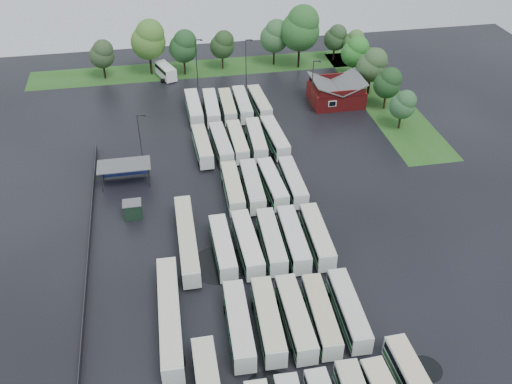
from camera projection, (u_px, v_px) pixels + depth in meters
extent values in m
plane|color=black|center=(258.00, 260.00, 76.17)|extent=(160.00, 160.00, 0.00)
cube|color=maroon|center=(336.00, 95.00, 113.09)|extent=(10.00, 8.00, 3.40)
cube|color=#4C4F51|center=(325.00, 84.00, 111.20)|extent=(5.07, 8.60, 2.19)
cube|color=#4C4F51|center=(349.00, 82.00, 111.96)|extent=(5.07, 8.60, 2.19)
cube|color=maroon|center=(343.00, 94.00, 108.61)|extent=(9.00, 0.20, 1.20)
cube|color=silver|center=(332.00, 104.00, 109.37)|extent=(1.60, 0.12, 1.20)
cylinder|color=#2D2D30|center=(102.00, 183.00, 88.05)|extent=(0.16, 0.16, 3.40)
cylinder|color=#2D2D30|center=(149.00, 178.00, 89.14)|extent=(0.16, 0.16, 3.40)
cylinder|color=#2D2D30|center=(102.00, 171.00, 90.61)|extent=(0.16, 0.16, 3.40)
cylinder|color=#2D2D30|center=(148.00, 167.00, 91.70)|extent=(0.16, 0.16, 3.40)
cube|color=#4C4F51|center=(124.00, 165.00, 88.83)|extent=(8.20, 4.20, 0.15)
cube|color=navy|center=(125.00, 169.00, 91.46)|extent=(7.60, 0.08, 2.60)
cube|color=black|center=(133.00, 210.00, 83.08)|extent=(2.50, 2.00, 2.50)
cube|color=#4C4F51|center=(132.00, 203.00, 82.32)|extent=(2.70, 2.20, 0.12)
cube|color=#224F18|center=(213.00, 68.00, 128.35)|extent=(80.00, 10.00, 0.01)
cube|color=#224F18|center=(383.00, 99.00, 115.58)|extent=(10.00, 50.00, 0.01)
cube|color=#2D2D30|center=(90.00, 238.00, 78.87)|extent=(0.10, 50.00, 1.20)
cube|color=silver|center=(239.00, 324.00, 64.72)|extent=(2.81, 11.69, 2.66)
cube|color=black|center=(239.00, 321.00, 64.41)|extent=(2.85, 11.23, 0.85)
cube|color=#095A1F|center=(239.00, 328.00, 65.06)|extent=(2.85, 11.46, 0.59)
cube|color=beige|center=(239.00, 316.00, 63.92)|extent=(2.70, 11.34, 0.12)
cylinder|color=black|center=(244.00, 358.00, 62.52)|extent=(2.47, 0.93, 0.93)
cylinder|color=black|center=(234.00, 309.00, 68.47)|extent=(2.47, 0.93, 0.93)
cube|color=silver|center=(268.00, 320.00, 65.23)|extent=(2.88, 11.67, 2.65)
cube|color=black|center=(268.00, 317.00, 64.92)|extent=(2.92, 11.21, 0.85)
cube|color=#1B652E|center=(268.00, 324.00, 65.57)|extent=(2.92, 11.44, 0.58)
cube|color=beige|center=(268.00, 312.00, 64.44)|extent=(2.77, 11.32, 0.12)
cylinder|color=black|center=(275.00, 354.00, 63.03)|extent=(2.46, 0.93, 0.93)
cylinder|color=black|center=(262.00, 305.00, 68.97)|extent=(2.46, 0.93, 0.93)
cube|color=silver|center=(295.00, 318.00, 65.55)|extent=(2.50, 11.66, 2.67)
cube|color=black|center=(296.00, 314.00, 65.24)|extent=(2.56, 11.20, 0.85)
cube|color=#1A5826|center=(295.00, 321.00, 65.89)|extent=(2.55, 11.43, 0.59)
cube|color=beige|center=(296.00, 309.00, 64.75)|extent=(2.40, 11.31, 0.12)
cylinder|color=black|center=(303.00, 351.00, 63.34)|extent=(2.48, 0.93, 0.93)
cylinder|color=black|center=(288.00, 302.00, 69.31)|extent=(2.48, 0.93, 0.93)
cube|color=silver|center=(321.00, 315.00, 65.95)|extent=(2.82, 11.26, 2.56)
cube|color=black|center=(321.00, 312.00, 65.65)|extent=(2.85, 10.82, 0.82)
cube|color=#125B29|center=(321.00, 319.00, 66.27)|extent=(2.85, 11.04, 0.56)
cube|color=#BFB58F|center=(322.00, 307.00, 65.18)|extent=(2.71, 10.92, 0.11)
cylinder|color=black|center=(329.00, 347.00, 63.83)|extent=(2.37, 0.89, 0.89)
cylinder|color=black|center=(312.00, 301.00, 69.55)|extent=(2.37, 0.89, 0.89)
cube|color=silver|center=(348.00, 310.00, 66.64)|extent=(2.72, 11.33, 2.58)
cube|color=black|center=(349.00, 306.00, 66.35)|extent=(2.76, 10.88, 0.83)
cube|color=#13652C|center=(348.00, 313.00, 66.97)|extent=(2.76, 11.11, 0.57)
cube|color=beige|center=(350.00, 301.00, 65.87)|extent=(2.62, 10.99, 0.11)
cylinder|color=black|center=(357.00, 341.00, 64.51)|extent=(2.39, 0.90, 0.90)
cylinder|color=black|center=(338.00, 295.00, 70.28)|extent=(2.39, 0.90, 0.90)
cube|color=silver|center=(223.00, 247.00, 75.73)|extent=(2.41, 11.14, 2.55)
cube|color=black|center=(223.00, 244.00, 75.44)|extent=(2.46, 10.70, 0.82)
cube|color=#125B22|center=(223.00, 250.00, 76.06)|extent=(2.46, 10.92, 0.56)
cube|color=silver|center=(222.00, 239.00, 74.97)|extent=(2.32, 10.81, 0.11)
cylinder|color=black|center=(227.00, 272.00, 73.62)|extent=(2.36, 0.89, 0.89)
cylinder|color=black|center=(220.00, 237.00, 79.32)|extent=(2.36, 0.89, 0.89)
cube|color=silver|center=(247.00, 244.00, 76.14)|extent=(2.70, 11.76, 2.68)
cube|color=black|center=(247.00, 241.00, 75.83)|extent=(2.75, 11.30, 0.86)
cube|color=#145D2A|center=(247.00, 247.00, 76.48)|extent=(2.74, 11.53, 0.59)
cube|color=silver|center=(247.00, 236.00, 75.33)|extent=(2.59, 11.41, 0.12)
cylinder|color=black|center=(252.00, 270.00, 73.91)|extent=(2.49, 0.94, 0.94)
cylinder|color=black|center=(243.00, 234.00, 79.92)|extent=(2.49, 0.94, 0.94)
cube|color=silver|center=(271.00, 241.00, 76.68)|extent=(2.70, 11.46, 2.61)
cube|color=black|center=(271.00, 238.00, 76.37)|extent=(2.75, 11.01, 0.84)
cube|color=#175E27|center=(271.00, 244.00, 77.01)|extent=(2.74, 11.24, 0.57)
cube|color=beige|center=(271.00, 233.00, 75.89)|extent=(2.60, 11.12, 0.11)
cylinder|color=black|center=(277.00, 266.00, 74.51)|extent=(2.42, 0.91, 0.91)
cylinder|color=black|center=(266.00, 232.00, 80.36)|extent=(2.42, 0.91, 0.91)
cube|color=silver|center=(293.00, 239.00, 77.00)|extent=(2.75, 11.73, 2.67)
cube|color=black|center=(293.00, 236.00, 76.69)|extent=(2.80, 11.27, 0.86)
cube|color=#085F20|center=(293.00, 242.00, 77.34)|extent=(2.79, 11.50, 0.59)
cube|color=silver|center=(294.00, 231.00, 76.19)|extent=(2.64, 11.38, 0.12)
cylinder|color=black|center=(300.00, 265.00, 74.78)|extent=(2.48, 0.93, 0.93)
cylinder|color=black|center=(287.00, 229.00, 80.76)|extent=(2.48, 0.93, 0.93)
cube|color=silver|center=(317.00, 236.00, 77.48)|extent=(2.78, 11.63, 2.65)
cube|color=black|center=(317.00, 233.00, 77.17)|extent=(2.83, 11.17, 0.85)
cube|color=#135F24|center=(317.00, 239.00, 77.82)|extent=(2.82, 11.40, 0.58)
cube|color=beige|center=(318.00, 228.00, 76.68)|extent=(2.68, 11.28, 0.12)
cylinder|color=black|center=(324.00, 261.00, 75.29)|extent=(2.46, 0.92, 0.92)
cylinder|color=black|center=(309.00, 227.00, 81.21)|extent=(2.46, 0.92, 0.92)
cube|color=silver|center=(233.00, 188.00, 86.83)|extent=(2.59, 11.39, 2.60)
cube|color=black|center=(233.00, 185.00, 86.53)|extent=(2.64, 10.94, 0.83)
cube|color=#0E6621|center=(233.00, 191.00, 87.17)|extent=(2.64, 11.17, 0.57)
cube|color=beige|center=(233.00, 181.00, 86.05)|extent=(2.49, 11.05, 0.11)
cylinder|color=black|center=(237.00, 209.00, 84.68)|extent=(2.41, 0.91, 0.91)
cylinder|color=black|center=(229.00, 182.00, 90.50)|extent=(2.41, 0.91, 0.91)
cube|color=silver|center=(252.00, 186.00, 87.20)|extent=(2.73, 11.60, 2.64)
cube|color=black|center=(252.00, 183.00, 86.89)|extent=(2.78, 11.14, 0.85)
cube|color=#0C6324|center=(252.00, 189.00, 87.54)|extent=(2.77, 11.37, 0.58)
cube|color=beige|center=(252.00, 179.00, 86.41)|extent=(2.63, 11.25, 0.12)
cylinder|color=black|center=(257.00, 207.00, 85.01)|extent=(2.45, 0.92, 0.92)
cylinder|color=black|center=(248.00, 180.00, 90.92)|extent=(2.45, 0.92, 0.92)
cube|color=silver|center=(272.00, 184.00, 87.84)|extent=(2.85, 11.33, 2.57)
cube|color=black|center=(272.00, 181.00, 87.54)|extent=(2.89, 10.88, 0.82)
cube|color=#07651D|center=(272.00, 187.00, 88.17)|extent=(2.89, 11.11, 0.57)
cube|color=silver|center=(272.00, 176.00, 87.06)|extent=(2.74, 10.99, 0.11)
cylinder|color=black|center=(277.00, 204.00, 85.70)|extent=(2.39, 0.90, 0.90)
cylinder|color=black|center=(268.00, 178.00, 91.46)|extent=(2.39, 0.90, 0.90)
cube|color=silver|center=(293.00, 182.00, 88.25)|extent=(2.36, 11.12, 2.55)
cube|color=black|center=(293.00, 179.00, 87.96)|extent=(2.42, 10.67, 0.81)
cube|color=#0D5522|center=(293.00, 185.00, 88.58)|extent=(2.41, 10.90, 0.56)
cube|color=silver|center=(293.00, 175.00, 87.49)|extent=(2.27, 10.78, 0.11)
cylinder|color=black|center=(298.00, 202.00, 86.14)|extent=(2.36, 0.89, 0.89)
cylinder|color=black|center=(287.00, 176.00, 91.84)|extent=(2.36, 0.89, 0.89)
cube|color=silver|center=(202.00, 146.00, 97.06)|extent=(2.63, 11.16, 2.54)
cube|color=black|center=(202.00, 143.00, 96.76)|extent=(2.68, 10.72, 0.81)
cube|color=#1A642D|center=(203.00, 149.00, 97.38)|extent=(2.67, 10.94, 0.56)
cube|color=beige|center=(202.00, 139.00, 96.29)|extent=(2.53, 10.83, 0.11)
cylinder|color=black|center=(205.00, 163.00, 94.95)|extent=(2.36, 0.89, 0.89)
cylinder|color=black|center=(201.00, 142.00, 100.64)|extent=(2.36, 0.89, 0.89)
cube|color=silver|center=(221.00, 144.00, 97.51)|extent=(2.83, 11.47, 2.61)
cube|color=black|center=(221.00, 141.00, 97.21)|extent=(2.87, 11.01, 0.83)
cube|color=#115520|center=(221.00, 147.00, 97.84)|extent=(2.87, 11.24, 0.57)
cube|color=beige|center=(221.00, 137.00, 96.73)|extent=(2.72, 11.12, 0.11)
cylinder|color=black|center=(224.00, 162.00, 95.35)|extent=(2.42, 0.91, 0.91)
cylinder|color=black|center=(219.00, 140.00, 101.18)|extent=(2.42, 0.91, 0.91)
cube|color=silver|center=(238.00, 142.00, 98.27)|extent=(2.34, 11.16, 2.56)
cube|color=black|center=(237.00, 139.00, 97.97)|extent=(2.40, 10.71, 0.82)
cube|color=#0A5E22|center=(238.00, 144.00, 98.59)|extent=(2.39, 10.93, 0.56)
cube|color=beige|center=(237.00, 135.00, 97.50)|extent=(2.25, 10.82, 0.11)
cylinder|color=black|center=(241.00, 159.00, 96.15)|extent=(2.37, 0.89, 0.89)
cylinder|color=black|center=(234.00, 138.00, 101.86)|extent=(2.37, 0.89, 0.89)
cube|color=silver|center=(256.00, 139.00, 98.78)|extent=(2.84, 11.48, 2.61)
cube|color=black|center=(256.00, 137.00, 98.48)|extent=(2.88, 11.03, 0.84)
cube|color=#12652A|center=(256.00, 142.00, 99.11)|extent=(2.88, 11.26, 0.57)
cube|color=beige|center=(256.00, 133.00, 97.99)|extent=(2.73, 11.14, 0.11)
cylinder|color=black|center=(260.00, 157.00, 96.62)|extent=(2.42, 0.91, 0.91)
cylinder|color=black|center=(252.00, 136.00, 102.46)|extent=(2.42, 0.91, 0.91)
cube|color=silver|center=(275.00, 138.00, 99.25)|extent=(3.01, 11.72, 2.66)
cube|color=black|center=(275.00, 135.00, 98.94)|extent=(3.04, 11.26, 0.85)
cube|color=#066123|center=(275.00, 140.00, 99.59)|extent=(3.05, 11.49, 0.59)
cube|color=beige|center=(275.00, 131.00, 98.45)|extent=(2.89, 11.37, 0.12)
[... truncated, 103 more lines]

